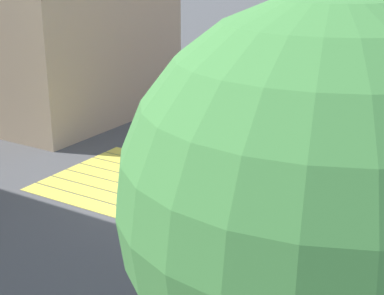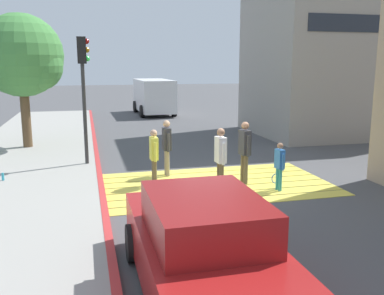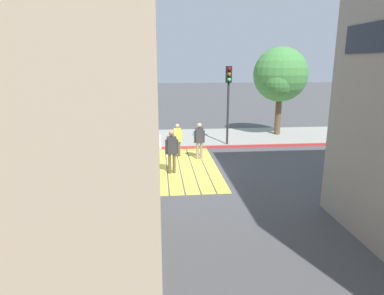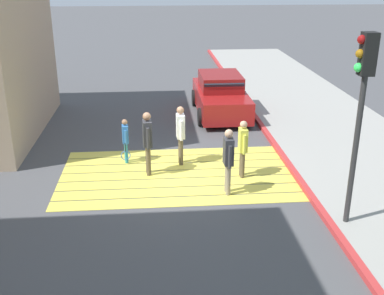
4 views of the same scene
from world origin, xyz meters
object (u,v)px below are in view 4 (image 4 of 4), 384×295
Objects in this scene: pedestrian_adult_trailing at (147,139)px; pedestrian_adult_lead at (181,131)px; car_parked_near_curb at (220,96)px; pedestrian_child_with_racket at (125,138)px; pedestrian_adult_side at (228,157)px; traffic_light_corner at (362,93)px; pedestrian_teen_behind at (243,145)px.

pedestrian_adult_lead is at bearing -144.68° from pedestrian_adult_trailing.
car_parked_near_curb is at bearing -110.90° from pedestrian_adult_lead.
pedestrian_child_with_racket is (3.43, 4.58, 0.02)m from car_parked_near_curb.
pedestrian_child_with_racket is at bearing 53.17° from car_parked_near_curb.
pedestrian_adult_lead is 1.63m from pedestrian_child_with_racket.
pedestrian_adult_lead reaches higher than pedestrian_adult_side.
pedestrian_child_with_racket is (5.01, -4.07, -2.29)m from traffic_light_corner.
pedestrian_teen_behind is 1.21× the size of pedestrian_child_with_racket.
pedestrian_teen_behind is (1.81, -2.79, -2.10)m from traffic_light_corner.
car_parked_near_curb is 2.47× the size of pedestrian_adult_lead.
pedestrian_teen_behind is (-1.61, 1.04, -0.08)m from pedestrian_adult_lead.
pedestrian_child_with_racket is at bearing -8.70° from pedestrian_adult_lead.
pedestrian_adult_side is 1.07× the size of pedestrian_teen_behind.
pedestrian_child_with_racket is (0.65, -0.91, -0.30)m from pedestrian_adult_trailing.
pedestrian_adult_trailing is at bearing 35.32° from pedestrian_adult_lead.
pedestrian_adult_side is 1.13m from pedestrian_teen_behind.
traffic_light_corner is at bearing 142.67° from pedestrian_adult_side.
pedestrian_adult_trailing is at bearing -35.97° from traffic_light_corner.
pedestrian_teen_behind is at bearing 158.17° from pedestrian_child_with_racket.
pedestrian_teen_behind is 3.45m from pedestrian_child_with_racket.
pedestrian_teen_behind reaches higher than car_parked_near_curb.
traffic_light_corner reaches higher than pedestrian_child_with_racket.
pedestrian_adult_trailing is at bearing 63.14° from car_parked_near_curb.
traffic_light_corner is 3.93m from pedestrian_teen_behind.
traffic_light_corner is 2.43× the size of pedestrian_adult_lead.
pedestrian_adult_side is (-1.06, 2.03, -0.01)m from pedestrian_adult_lead.
car_parked_near_curb is 2.40× the size of pedestrian_adult_trailing.
car_parked_near_curb is 5.72m from pedestrian_child_with_racket.
pedestrian_child_with_racket is at bearing -39.10° from traffic_light_corner.
car_parked_near_curb is at bearing -126.83° from pedestrian_child_with_racket.
pedestrian_adult_trailing is 1.11× the size of pedestrian_teen_behind.
pedestrian_adult_lead is 1.01× the size of pedestrian_adult_side.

